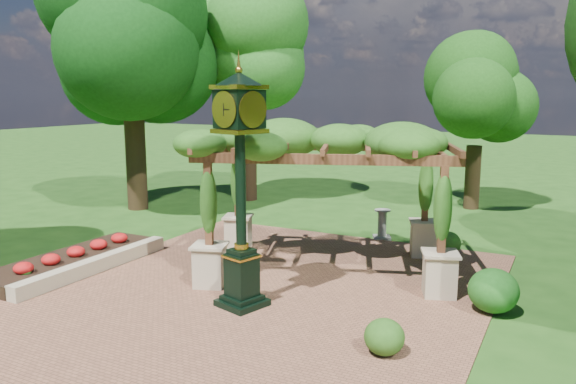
% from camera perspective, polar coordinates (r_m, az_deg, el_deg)
% --- Properties ---
extents(ground, '(120.00, 120.00, 0.00)m').
position_cam_1_polar(ground, '(12.44, -5.38, -11.84)').
color(ground, '#1E4714').
rests_on(ground, ground).
extents(brick_plaza, '(10.00, 12.00, 0.04)m').
position_cam_1_polar(brick_plaza, '(13.23, -3.02, -10.36)').
color(brick_plaza, brown).
rests_on(brick_plaza, ground).
extents(border_wall, '(0.35, 5.00, 0.40)m').
position_cam_1_polar(border_wall, '(15.55, -18.93, -7.07)').
color(border_wall, '#C6B793').
rests_on(border_wall, ground).
extents(flower_bed, '(1.50, 5.00, 0.36)m').
position_cam_1_polar(flower_bed, '(16.19, -21.16, -6.61)').
color(flower_bed, red).
rests_on(flower_bed, ground).
extents(pedestal_clock, '(1.26, 1.26, 5.12)m').
position_cam_1_polar(pedestal_clock, '(11.80, -4.89, 2.37)').
color(pedestal_clock, black).
rests_on(pedestal_clock, brick_plaza).
extents(pergola, '(7.20, 5.79, 3.93)m').
position_cam_1_polar(pergola, '(14.34, 4.00, 4.39)').
color(pergola, beige).
rests_on(pergola, brick_plaza).
extents(sundial, '(0.71, 0.71, 0.96)m').
position_cam_1_polar(sundial, '(18.26, 9.54, -3.44)').
color(sundial, gray).
rests_on(sundial, ground).
extents(shrub_front, '(0.82, 0.82, 0.65)m').
position_cam_1_polar(shrub_front, '(10.39, 9.76, -14.30)').
color(shrub_front, '#275418').
rests_on(shrub_front, brick_plaza).
extents(shrub_mid, '(1.22, 1.22, 0.94)m').
position_cam_1_polar(shrub_mid, '(12.77, 20.14, -9.39)').
color(shrub_mid, '#1D5919').
rests_on(shrub_mid, brick_plaza).
extents(shrub_back, '(0.96, 0.96, 0.67)m').
position_cam_1_polar(shrub_back, '(16.83, 15.92, -5.00)').
color(shrub_back, '#2B5D1B').
rests_on(shrub_back, brick_plaza).
extents(tree_west_near, '(4.98, 4.98, 9.94)m').
position_cam_1_polar(tree_west_near, '(23.23, -15.74, 15.06)').
color(tree_west_near, '#382616').
rests_on(tree_west_near, ground).
extents(tree_west_far, '(4.02, 4.02, 8.99)m').
position_cam_1_polar(tree_west_far, '(24.42, -4.20, 13.54)').
color(tree_west_far, '#311E13').
rests_on(tree_west_far, ground).
extents(tree_north, '(3.64, 3.64, 6.61)m').
position_cam_1_polar(tree_north, '(23.59, 18.67, 9.26)').
color(tree_north, '#382716').
rests_on(tree_north, ground).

